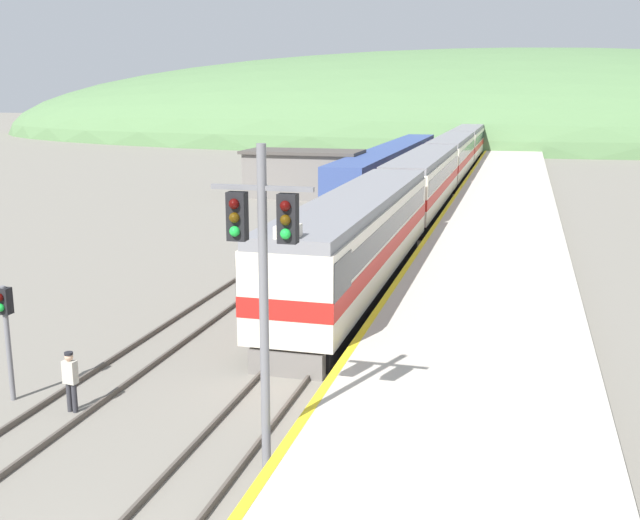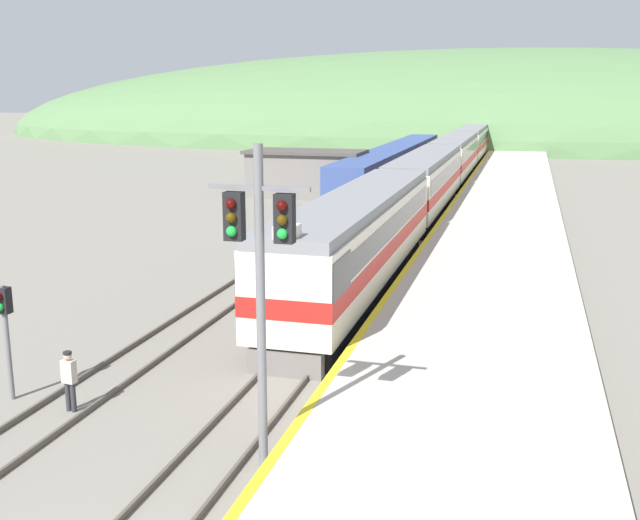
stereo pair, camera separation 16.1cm
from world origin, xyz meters
name	(u,v)px [view 2 (the right image)]	position (x,y,z in m)	size (l,w,h in m)	color
track_main	(461,172)	(0.00, 70.00, 0.08)	(1.52, 180.00, 0.16)	#4C443D
track_siding	(414,171)	(-4.87, 70.00, 0.08)	(1.52, 180.00, 0.16)	#4C443D
platform	(507,196)	(5.22, 50.00, 0.43)	(7.01, 140.00, 0.87)	#BCB5A5
distant_hills	(491,138)	(0.00, 132.58, 0.00)	(192.49, 86.62, 31.26)	#517547
station_shed	(306,173)	(-10.33, 48.33, 1.87)	(9.23, 4.61, 3.70)	slate
express_train_lead_car	(358,240)	(0.00, 21.07, 2.25)	(2.95, 20.27, 4.48)	black
carriage_second	(426,182)	(0.00, 42.02, 2.24)	(2.94, 19.41, 4.12)	black
carriage_third	(455,157)	(0.00, 62.31, 2.24)	(2.94, 19.41, 4.12)	black
carriage_fourth	(471,143)	(0.00, 82.60, 2.24)	(2.94, 19.41, 4.12)	black
siding_train	(394,165)	(-4.87, 57.79, 1.78)	(2.90, 39.33, 3.45)	black
signal_mast_main	(260,264)	(1.27, 5.86, 4.70)	(2.20, 0.42, 7.18)	slate
signal_post_siding	(4,318)	(-6.66, 7.71, 2.32)	(0.36, 0.42, 3.20)	slate
track_worker	(69,378)	(-4.65, 7.47, 0.93)	(0.39, 0.26, 1.65)	#2D2D33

